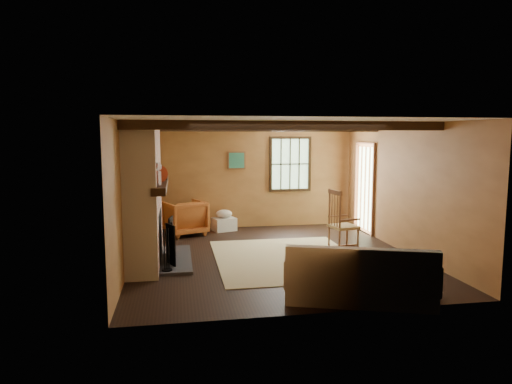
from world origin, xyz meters
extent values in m
plane|color=black|center=(0.00, 0.00, 0.00)|extent=(5.50, 5.50, 0.00)
cube|color=#AA723C|center=(0.00, 2.75, 1.20)|extent=(5.00, 0.02, 2.40)
cube|color=#AA723C|center=(0.00, -2.75, 1.20)|extent=(5.00, 0.02, 2.40)
cube|color=#AA723C|center=(-2.50, 0.00, 1.20)|extent=(0.02, 5.50, 2.40)
cube|color=#AA723C|center=(2.50, 0.00, 1.20)|extent=(0.02, 5.50, 2.40)
cube|color=white|center=(0.00, 0.00, 2.40)|extent=(5.00, 5.50, 0.02)
cube|color=#311C10|center=(0.00, -1.20, 2.33)|extent=(5.00, 0.12, 0.14)
cube|color=#311C10|center=(0.00, 1.20, 2.33)|extent=(5.00, 0.12, 0.14)
cube|color=#311C10|center=(1.00, 2.72, 1.50)|extent=(1.02, 0.06, 1.32)
cube|color=#9DC596|center=(1.00, 2.75, 1.50)|extent=(0.90, 0.01, 1.20)
cube|color=#311C10|center=(1.00, 2.73, 1.50)|extent=(0.90, 0.03, 0.02)
cube|color=brown|center=(2.47, 1.70, 1.00)|extent=(0.06, 1.00, 2.06)
cube|color=#9DC596|center=(2.50, 1.70, 1.00)|extent=(0.01, 0.80, 1.85)
cube|color=brown|center=(-0.30, 2.72, 1.60)|extent=(0.42, 0.03, 0.42)
cube|color=#246B6C|center=(-0.30, 2.71, 1.60)|extent=(0.36, 0.01, 0.36)
cube|color=#A0413E|center=(-2.25, 0.00, 1.20)|extent=(0.50, 2.20, 2.40)
cube|color=black|center=(-2.18, 0.00, 0.45)|extent=(0.38, 1.00, 0.85)
cube|color=#343439|center=(-1.75, 0.00, 0.03)|extent=(0.55, 1.80, 0.05)
cube|color=#311C10|center=(-1.97, 0.00, 1.35)|extent=(0.22, 2.30, 0.12)
cube|color=black|center=(-1.82, -0.42, 0.39)|extent=(0.16, 0.31, 0.68)
cube|color=black|center=(-1.82, -0.07, 0.39)|extent=(0.06, 0.34, 0.68)
cube|color=black|center=(-1.82, 0.28, 0.39)|extent=(0.08, 0.34, 0.68)
cylinder|color=black|center=(-1.88, -0.76, 0.06)|extent=(0.17, 0.17, 0.02)
cylinder|color=black|center=(-1.91, -0.79, 0.39)|extent=(0.01, 0.01, 0.68)
cylinder|color=black|center=(-1.88, -0.76, 0.39)|extent=(0.01, 0.01, 0.68)
cylinder|color=black|center=(-1.85, -0.72, 0.39)|extent=(0.01, 0.01, 0.68)
cylinder|color=white|center=(-1.98, -0.80, 1.53)|extent=(0.11, 0.11, 0.23)
sphere|color=white|center=(-1.98, -0.80, 1.71)|extent=(0.13, 0.13, 0.13)
cylinder|color=#A22A12|center=(-1.98, -0.33, 1.55)|extent=(0.28, 0.12, 0.29)
cube|color=black|center=(-1.98, 0.14, 1.47)|extent=(0.23, 0.18, 0.11)
cylinder|color=#311C10|center=(-1.98, 0.54, 1.47)|extent=(0.09, 0.09, 0.11)
cylinder|color=#311C10|center=(-1.98, 0.64, 1.45)|extent=(0.06, 0.06, 0.07)
cube|color=#C8B085|center=(0.20, -0.20, 0.00)|extent=(2.50, 3.00, 0.01)
cube|color=tan|center=(1.43, 0.23, 0.45)|extent=(0.53, 0.55, 0.05)
cube|color=brown|center=(1.24, 0.20, 1.12)|extent=(0.13, 0.46, 0.08)
cylinder|color=brown|center=(1.67, 0.07, 0.23)|extent=(0.04, 0.04, 0.44)
cylinder|color=brown|center=(1.60, 0.46, 0.23)|extent=(0.04, 0.04, 0.44)
cylinder|color=brown|center=(1.27, 0.00, 0.23)|extent=(0.04, 0.04, 0.44)
cylinder|color=brown|center=(1.20, 0.40, 0.23)|extent=(0.04, 0.04, 0.44)
cylinder|color=brown|center=(1.27, 0.00, 0.80)|extent=(0.04, 0.04, 0.75)
cylinder|color=brown|center=(1.20, 0.40, 0.80)|extent=(0.04, 0.04, 0.75)
cylinder|color=brown|center=(1.25, 0.10, 0.78)|extent=(0.02, 0.02, 0.62)
cylinder|color=brown|center=(1.24, 0.20, 0.78)|extent=(0.02, 0.02, 0.62)
cylinder|color=brown|center=(1.22, 0.30, 0.78)|extent=(0.02, 0.02, 0.62)
cube|color=brown|center=(1.47, 0.02, 0.62)|extent=(0.42, 0.11, 0.03)
cube|color=brown|center=(1.40, 0.45, 0.62)|extent=(0.42, 0.11, 0.03)
cube|color=brown|center=(1.47, 0.04, 0.01)|extent=(0.84, 0.18, 0.03)
cube|color=brown|center=(1.40, 0.43, 0.01)|extent=(0.84, 0.18, 0.03)
cube|color=beige|center=(0.67, -2.35, 0.21)|extent=(2.07, 1.43, 0.42)
cube|color=beige|center=(0.56, -2.69, 0.52)|extent=(1.84, 0.76, 0.52)
cube|color=beige|center=(-0.18, -2.05, 0.40)|extent=(0.41, 0.85, 0.38)
cube|color=beige|center=(1.53, -2.65, 0.40)|extent=(0.41, 0.85, 0.38)
ellipsoid|color=beige|center=(1.15, -2.42, 0.52)|extent=(0.36, 0.22, 0.34)
cylinder|color=#4E2E21|center=(-2.03, 2.60, 0.05)|extent=(0.36, 0.11, 0.11)
cylinder|color=#4E2E21|center=(-1.91, 2.60, 0.05)|extent=(0.36, 0.11, 0.11)
cylinder|color=#4E2E21|center=(-1.80, 2.60, 0.05)|extent=(0.36, 0.11, 0.11)
cylinder|color=#4E2E21|center=(-2.03, 2.60, 0.16)|extent=(0.36, 0.11, 0.11)
cylinder|color=#4E2E21|center=(-1.91, 2.60, 0.16)|extent=(0.36, 0.11, 0.11)
cylinder|color=#4E2E21|center=(-1.80, 2.60, 0.16)|extent=(0.36, 0.11, 0.11)
cube|color=silver|center=(-0.64, 2.38, 0.15)|extent=(0.60, 0.52, 0.30)
ellipsoid|color=beige|center=(-0.64, 2.38, 0.39)|extent=(0.43, 0.38, 0.19)
imported|color=#BF6026|center=(-1.54, 2.10, 0.38)|extent=(1.07, 1.08, 0.76)
camera|label=1|loc=(-1.70, -7.93, 2.18)|focal=32.00mm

